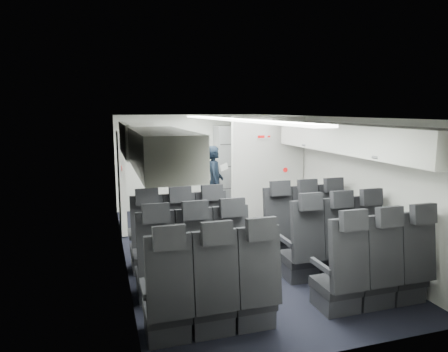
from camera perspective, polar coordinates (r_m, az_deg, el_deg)
cabin_shell at (r=6.39m, az=1.06°, el=-0.79°), size 3.41×6.01×2.16m
seat_row_front at (r=6.08m, az=2.63°, el=-8.35°), size 3.33×0.56×1.24m
seat_row_mid at (r=5.29m, az=5.99°, el=-11.17°), size 3.33×0.56×1.24m
seat_row_rear at (r=4.54m, az=10.60°, el=-14.89°), size 3.33×0.56×1.24m
overhead_bin_left_rear at (r=4.04m, az=-9.00°, el=3.63°), size 0.53×1.80×0.40m
overhead_bin_left_front_open at (r=5.77m, az=-11.89°, el=4.04°), size 0.64×1.70×0.72m
overhead_bin_right_rear at (r=5.23m, az=23.11°, el=4.29°), size 0.53×1.80×0.40m
overhead_bin_right_front at (r=6.65m, az=13.36°, el=5.74°), size 0.53×1.70×0.40m
bulkhead_partition at (r=7.48m, az=6.28°, el=0.28°), size 1.40×0.15×2.13m
galley_unit at (r=9.26m, az=1.38°, el=1.32°), size 0.85×0.52×1.90m
boarding_door at (r=7.65m, az=-14.43°, el=-0.68°), size 0.12×1.27×1.86m
flight_attendant at (r=8.21m, az=-1.38°, el=-1.02°), size 0.52×0.64×1.54m
carry_on_bag at (r=5.98m, az=-12.16°, el=4.99°), size 0.43×0.31×0.25m
papers at (r=8.16m, az=-0.01°, el=1.28°), size 0.18×0.08×0.13m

